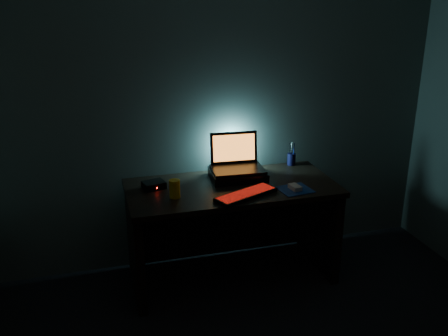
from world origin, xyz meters
name	(u,v)px	position (x,y,z in m)	size (l,w,h in m)	color
room	(351,217)	(0.00, 0.00, 1.25)	(3.50, 4.00, 2.50)	black
desk	(230,215)	(0.00, 1.67, 0.49)	(1.50, 0.70, 0.75)	black
riser	(238,174)	(0.08, 1.75, 0.78)	(0.40, 0.30, 0.06)	black
laptop	(236,161)	(0.09, 1.80, 0.87)	(0.40, 0.31, 0.26)	black
keyboard	(246,195)	(0.03, 1.40, 0.76)	(0.48, 0.32, 0.03)	black
mousepad	(295,190)	(0.40, 1.42, 0.75)	(0.22, 0.20, 0.00)	navy
mouse	(295,187)	(0.40, 1.42, 0.77)	(0.06, 0.10, 0.03)	gray
pen_cup	(292,159)	(0.58, 1.92, 0.80)	(0.07, 0.07, 0.09)	black
juice_glass	(175,189)	(-0.43, 1.52, 0.81)	(0.07, 0.07, 0.13)	#D1A00B
router	(154,185)	(-0.55, 1.72, 0.77)	(0.17, 0.15, 0.05)	black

